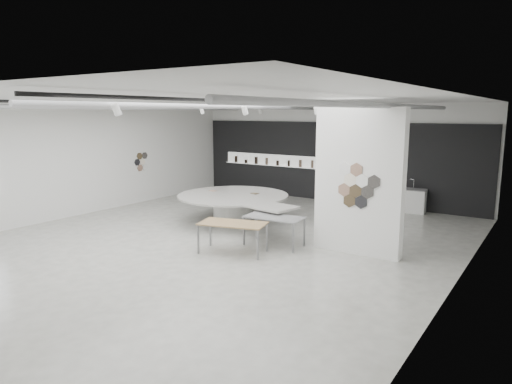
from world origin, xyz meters
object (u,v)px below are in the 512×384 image
Objects in this scene: display_island at (234,204)px; kitchen_counter at (404,200)px; partition_column at (359,182)px; sample_table_wood at (233,225)px; sample_table_stone at (274,219)px.

kitchen_counter reaches higher than display_island.
partition_column is 5.69m from kitchen_counter.
kitchen_counter reaches higher than sample_table_wood.
sample_table_stone is at bearing -22.23° from display_island.
sample_table_wood is at bearing -44.26° from display_island.
display_island is at bearing 148.01° from sample_table_stone.
partition_column reaches higher than kitchen_counter.
sample_table_wood is (1.89, -2.61, 0.13)m from display_island.
sample_table_stone is 1.04× the size of kitchen_counter.
partition_column is 3.28m from sample_table_wood.
sample_table_wood is at bearing -145.94° from partition_column.
partition_column is 2.28× the size of sample_table_stone.
display_island reaches higher than sample_table_stone.
display_island is at bearing -136.36° from kitchen_counter.
partition_column is at bearing 17.40° from sample_table_stone.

